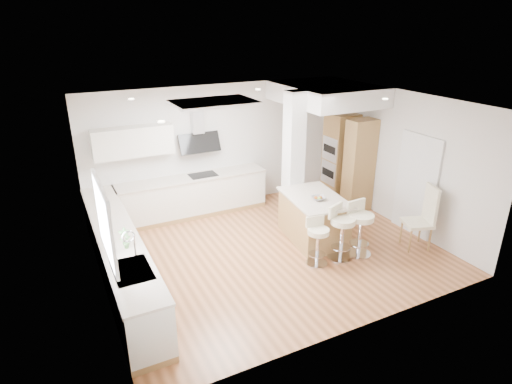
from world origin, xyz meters
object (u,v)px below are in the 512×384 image
bar_stool_b (341,229)px  bar_stool_a (317,239)px  peninsula (313,218)px  dining_chair (424,215)px  bar_stool_c (360,226)px

bar_stool_b → bar_stool_a: bearing=155.3°
bar_stool_a → bar_stool_b: (0.49, -0.02, 0.08)m
peninsula → dining_chair: 2.07m
bar_stool_c → dining_chair: bearing=-17.6°
bar_stool_a → bar_stool_c: 0.89m
peninsula → bar_stool_a: (-0.47, -0.82, 0.04)m
bar_stool_b → bar_stool_c: (0.39, -0.04, 0.01)m
bar_stool_b → dining_chair: dining_chair is taller
bar_stool_a → dining_chair: size_ratio=0.71×
peninsula → bar_stool_a: peninsula is taller
peninsula → bar_stool_a: size_ratio=1.80×
bar_stool_a → bar_stool_b: size_ratio=0.86×
peninsula → dining_chair: bearing=-28.7°
peninsula → bar_stool_a: 0.94m
peninsula → dining_chair: (1.67, -1.20, 0.21)m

